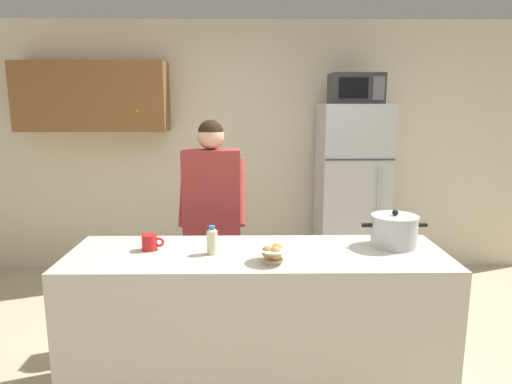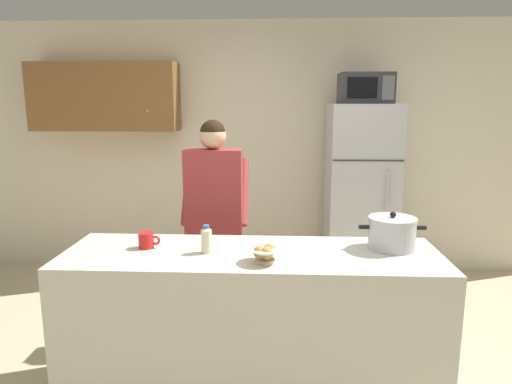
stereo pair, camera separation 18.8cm
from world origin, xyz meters
name	(u,v)px [view 1 (the left image)]	position (x,y,z in m)	size (l,w,h in m)	color
back_wall_unit	(231,141)	(-0.24, 2.26, 1.38)	(6.00, 0.48, 2.60)	beige
kitchen_island	(257,325)	(0.00, 0.00, 0.46)	(2.20, 0.68, 0.92)	beige
refrigerator	(351,195)	(0.95, 1.85, 0.88)	(0.64, 0.68, 1.77)	#B7BABF
microwave	(356,89)	(0.95, 1.83, 1.91)	(0.48, 0.37, 0.28)	#2D2D30
person_near_pot	(212,204)	(-0.32, 0.77, 1.04)	(0.50, 0.41, 1.66)	black
cooking_pot	(394,231)	(0.83, 0.11, 1.02)	(0.39, 0.28, 0.23)	silver
coffee_mug	(150,242)	(-0.63, 0.05, 0.97)	(0.13, 0.09, 0.10)	red
bread_bowl	(273,253)	(0.09, -0.17, 0.97)	(0.20, 0.20, 0.10)	beige
bottle_near_edge	(212,240)	(-0.26, -0.02, 1.00)	(0.06, 0.06, 0.17)	beige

